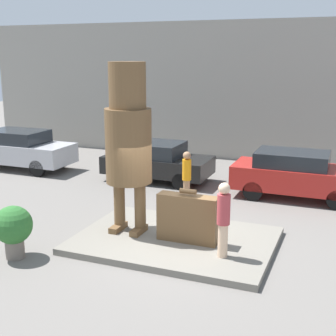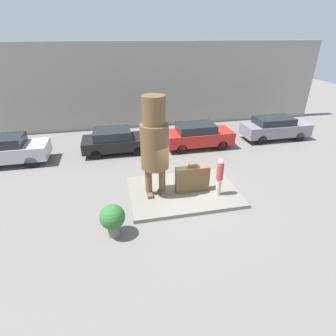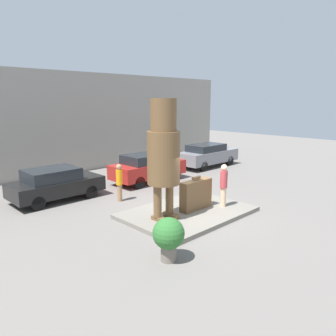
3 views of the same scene
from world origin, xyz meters
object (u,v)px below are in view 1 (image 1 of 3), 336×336
Objects in this scene: giant_suitcase at (188,218)px; parked_car_red at (296,174)px; parked_car_black at (156,161)px; planter_pot at (13,227)px; statue_figure at (128,135)px; tourist at (223,217)px; worker_hivis at (187,175)px; parked_car_silver at (21,149)px.

parked_car_red is (1.97, 5.24, 0.07)m from giant_suitcase.
planter_pot is at bearing -92.62° from parked_car_black.
giant_suitcase is 0.38× the size of parked_car_black.
statue_figure reaches higher than planter_pot.
tourist reaches higher than parked_car_black.
giant_suitcase is 1.19× the size of planter_pot.
planter_pot is (-4.64, -1.54, -0.37)m from tourist.
worker_hivis is (2.34, 5.53, 0.17)m from planter_pot.
tourist is 7.51m from parked_car_black.
worker_hivis is (7.97, -1.76, 0.06)m from parked_car_silver.
tourist reaches higher than planter_pot.
giant_suitcase reaches higher than parked_car_black.
parked_car_silver is (-10.28, 5.76, -0.27)m from tourist.
worker_hivis is at bearing -12.46° from parked_car_silver.
statue_figure is at bearing 175.58° from giant_suitcase.
parked_car_black is (-1.58, 5.46, -1.94)m from statue_figure.
parked_car_silver is 8.17m from worker_hivis.
worker_hivis reaches higher than parked_car_silver.
tourist is 1.38× the size of planter_pot.
parked_car_silver is 3.39× the size of planter_pot.
statue_figure is at bearing -97.04° from worker_hivis.
parked_car_silver reaches higher than parked_car_red.
parked_car_silver reaches higher than parked_car_black.
parked_car_silver is 1.02× the size of parked_car_red.
worker_hivis is (1.99, -2.16, 0.15)m from parked_car_black.
statue_figure is 9.29m from parked_car_silver.
giant_suitcase is 0.86× the size of tourist.
giant_suitcase is 0.90× the size of worker_hivis.
parked_car_silver is 2.55× the size of worker_hivis.
parked_car_red is at bearing 52.85° from planter_pot.
tourist reaches higher than giant_suitcase.
parked_car_black is 5.23m from parked_car_red.
parked_car_red is at bearing 29.33° from worker_hivis.
worker_hivis is at bearing 119.97° from tourist.
parked_car_red is 2.51× the size of worker_hivis.
statue_figure is 2.57m from giant_suitcase.
tourist is 5.89m from parked_car_red.
giant_suitcase is 5.60m from parked_car_red.
tourist is 4.91m from planter_pot.
statue_figure is 3.78m from worker_hivis.
parked_car_black is 3.15× the size of planter_pot.
tourist is at bearing -55.10° from parked_car_black.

